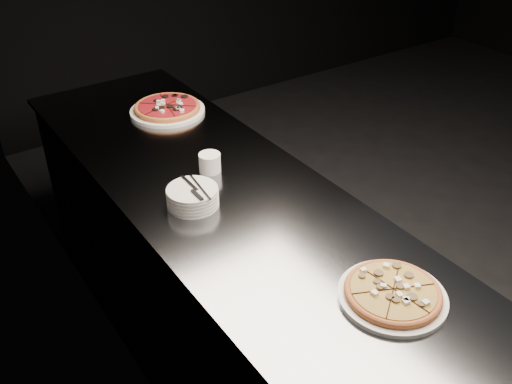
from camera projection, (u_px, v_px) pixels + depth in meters
floor at (506, 206)px, 3.67m from camera, size 5.00×5.00×0.00m
wall_left at (108, 88)px, 1.72m from camera, size 0.02×5.00×2.80m
counter at (222, 277)px, 2.41m from camera, size 0.74×2.44×0.92m
pizza_mushroom at (393, 293)px, 1.63m from camera, size 0.37×0.37×0.04m
pizza_tomato at (167, 108)px, 2.69m from camera, size 0.39×0.39×0.04m
plate_stack at (193, 197)px, 2.03m from camera, size 0.18×0.18×0.07m
cutlery at (196, 189)px, 2.00m from camera, size 0.08×0.19×0.01m
ramekin at (210, 162)px, 2.22m from camera, size 0.09×0.09×0.07m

